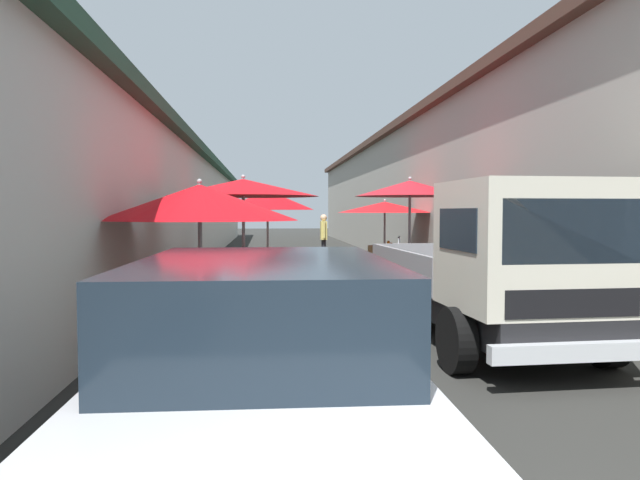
# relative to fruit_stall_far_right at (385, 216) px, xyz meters

# --- Properties ---
(ground) EXTENTS (90.00, 90.00, 0.00)m
(ground) POSITION_rel_fruit_stall_far_right_xyz_m (-1.61, 2.11, -1.62)
(ground) COLOR #282826
(building_left_whitewash) EXTENTS (49.80, 7.50, 3.70)m
(building_left_whitewash) POSITION_rel_fruit_stall_far_right_xyz_m (0.64, 8.85, 0.23)
(building_left_whitewash) COLOR beige
(building_left_whitewash) RESTS_ON ground
(building_right_concrete) EXTENTS (49.80, 7.50, 4.78)m
(building_right_concrete) POSITION_rel_fruit_stall_far_right_xyz_m (0.64, -4.62, 0.78)
(building_right_concrete) COLOR #A39E93
(building_right_concrete) RESTS_ON ground
(fruit_stall_far_right) EXTENTS (2.68, 2.68, 2.10)m
(fruit_stall_far_right) POSITION_rel_fruit_stall_far_right_xyz_m (0.00, 0.00, 0.00)
(fruit_stall_far_right) COLOR #9E9EA3
(fruit_stall_far_right) RESTS_ON ground
(fruit_stall_mid_lane) EXTENTS (2.32, 2.32, 2.35)m
(fruit_stall_mid_lane) POSITION_rel_fruit_stall_far_right_xyz_m (-1.77, 3.33, 0.19)
(fruit_stall_mid_lane) COLOR #9E9EA3
(fruit_stall_mid_lane) RESTS_ON ground
(fruit_stall_near_right) EXTENTS (2.68, 2.68, 2.19)m
(fruit_stall_near_right) POSITION_rel_fruit_stall_far_right_xyz_m (-8.28, 4.25, 0.07)
(fruit_stall_near_right) COLOR #9E9EA3
(fruit_stall_near_right) RESTS_ON ground
(fruit_stall_near_left) EXTENTS (2.20, 2.20, 2.44)m
(fruit_stall_near_left) POSITION_rel_fruit_stall_far_right_xyz_m (-4.81, 0.52, 0.17)
(fruit_stall_near_left) COLOR #9E9EA3
(fruit_stall_near_left) RESTS_ON ground
(fruit_stall_far_left) EXTENTS (2.68, 2.68, 2.40)m
(fruit_stall_far_left) POSITION_rel_fruit_stall_far_right_xyz_m (-5.84, 3.76, 0.19)
(fruit_stall_far_left) COLOR #9E9EA3
(fruit_stall_far_left) RESTS_ON ground
(hatchback_car) EXTENTS (3.94, 1.97, 1.45)m
(hatchback_car) POSITION_rel_fruit_stall_far_right_xyz_m (-12.74, 3.38, -0.88)
(hatchback_car) COLOR #ADAFB5
(hatchback_car) RESTS_ON ground
(delivery_truck) EXTENTS (5.00, 2.15, 2.08)m
(delivery_truck) POSITION_rel_fruit_stall_far_right_xyz_m (-9.53, 0.49, -0.58)
(delivery_truck) COLOR black
(delivery_truck) RESTS_ON ground
(vendor_by_crates) EXTENTS (0.66, 0.22, 1.65)m
(vendor_by_crates) POSITION_rel_fruit_stall_far_right_xyz_m (2.83, 1.46, -0.67)
(vendor_by_crates) COLOR #232328
(vendor_by_crates) RESTS_ON ground
(parked_scooter) EXTENTS (1.65, 0.62, 1.14)m
(parked_scooter) POSITION_rel_fruit_stall_far_right_xyz_m (-2.71, 0.23, -1.17)
(parked_scooter) COLOR black
(parked_scooter) RESTS_ON ground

